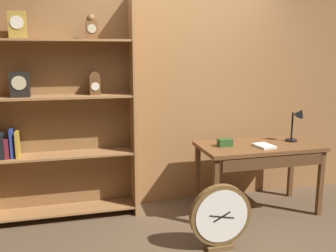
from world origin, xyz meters
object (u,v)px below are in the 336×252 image
Objects in this scene: toolbox_small at (225,142)px; workbench at (260,153)px; open_repair_manual at (264,146)px; round_clock_large at (220,217)px; desk_lamp at (297,121)px; bookshelf at (57,112)px.

workbench is at bearing -6.82° from toolbox_small.
open_repair_manual is 1.00m from round_clock_large.
toolbox_small is 0.90m from round_clock_large.
workbench is 0.56m from desk_lamp.
desk_lamp is 1.52m from round_clock_large.
desk_lamp is at bearing 30.41° from round_clock_large.
bookshelf is 1.78× the size of workbench.
open_repair_manual reaches higher than workbench.
workbench is at bearing 79.80° from open_repair_manual.
toolbox_small is 0.68× the size of open_repair_manual.
desk_lamp is at bearing 8.31° from open_repair_manual.
workbench is at bearing -174.83° from desk_lamp.
round_clock_large is at bearing -115.05° from toolbox_small.
desk_lamp is at bearing -0.28° from toolbox_small.
open_repair_manual is 0.37× the size of round_clock_large.
workbench is at bearing 42.34° from round_clock_large.
bookshelf is 1.76m from toolbox_small.
bookshelf is 3.83× the size of round_clock_large.
toolbox_small is (-0.38, 0.05, 0.13)m from workbench.
workbench is 5.85× the size of open_repair_manual.
bookshelf is 2.16m from open_repair_manual.
open_repair_manual is at bearing -13.24° from bookshelf.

